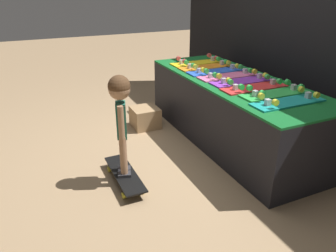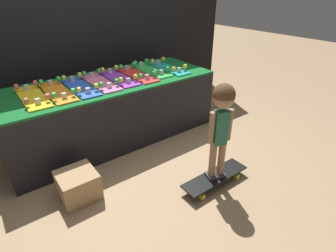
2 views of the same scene
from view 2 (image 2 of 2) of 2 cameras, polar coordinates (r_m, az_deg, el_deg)
The scene contains 14 objects.
ground_plane at distance 2.78m, azimuth -5.95°, elevation -6.93°, with size 16.00×16.00×0.00m, color #9E7F5B.
back_wall at distance 3.47m, azimuth -18.95°, elevation 19.81°, with size 4.51×0.10×2.32m.
display_rack at distance 3.05m, azimuth -11.96°, elevation 3.50°, with size 2.30×0.86×0.68m.
skateboard_yellow_on_rack at distance 2.71m, azimuth -27.42°, elevation 5.79°, with size 0.20×0.66×0.09m.
skateboard_orange_on_rack at distance 2.74m, azimuth -22.96°, elevation 7.01°, with size 0.20×0.66×0.09m.
skateboard_blue_on_rack at distance 2.79m, azimuth -18.62°, elevation 8.18°, with size 0.20×0.66×0.09m.
skateboard_pink_on_rack at distance 2.87m, azimuth -14.54°, elevation 9.31°, with size 0.20×0.66×0.09m.
skateboard_purple_on_rack at distance 2.96m, azimuth -10.72°, elevation 10.36°, with size 0.20×0.66×0.09m.
skateboard_red_on_rack at distance 3.05m, azimuth -6.82°, elevation 11.16°, with size 0.20×0.66×0.09m.
skateboard_green_on_rack at distance 3.20m, azimuth -3.82°, elevation 12.13°, with size 0.20×0.66×0.09m.
skateboard_teal_on_rack at distance 3.28m, azimuth -0.01°, elevation 12.61°, with size 0.20×0.66×0.09m.
skateboard_on_floor at distance 2.44m, azimuth 10.17°, elevation -10.97°, with size 0.67×0.19×0.09m.
child at distance 2.10m, azimuth 11.62°, elevation 2.30°, with size 0.20×0.18×0.87m.
storage_box at distance 2.37m, azimuth -18.96°, elevation -12.05°, with size 0.30×0.31×0.24m.
Camera 2 is at (-1.12, -1.97, 1.61)m, focal length 28.00 mm.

